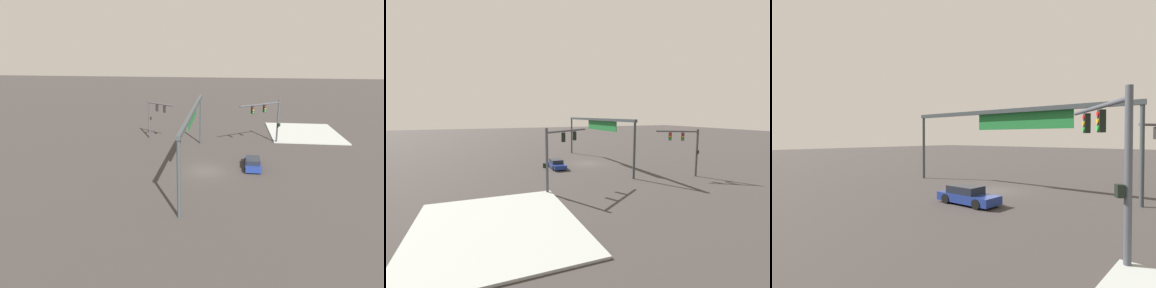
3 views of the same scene
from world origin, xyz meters
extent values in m
plane|color=#36312F|center=(0.00, 0.00, 0.00)|extent=(209.80, 209.80, 0.00)
cylinder|color=#3B3F47|center=(11.85, -9.16, 3.08)|extent=(0.25, 0.25, 6.16)
cylinder|color=#3B3F47|center=(9.95, -6.44, 5.72)|extent=(3.97, 5.56, 0.19)
cube|color=black|center=(10.37, -7.05, 5.10)|extent=(0.40, 0.41, 0.95)
cylinder|color=red|center=(10.24, -7.14, 5.40)|extent=(0.16, 0.20, 0.20)
cylinder|color=orange|center=(10.24, -7.14, 5.10)|extent=(0.16, 0.20, 0.20)
cylinder|color=green|center=(10.24, -7.14, 4.80)|extent=(0.16, 0.20, 0.20)
cube|color=black|center=(9.22, -5.41, 5.10)|extent=(0.40, 0.41, 0.95)
cylinder|color=red|center=(9.09, -5.50, 5.40)|extent=(0.16, 0.20, 0.20)
cylinder|color=orange|center=(9.09, -5.50, 5.10)|extent=(0.16, 0.20, 0.20)
cylinder|color=green|center=(9.09, -5.50, 4.80)|extent=(0.16, 0.20, 0.20)
cube|color=black|center=(11.64, -9.32, 2.63)|extent=(0.37, 0.38, 0.44)
cube|color=black|center=(10.36, 6.49, 4.75)|extent=(0.39, 0.41, 0.95)
cylinder|color=#333B3E|center=(-10.34, 1.45, 3.24)|extent=(0.28, 0.28, 6.48)
cylinder|color=#333B3E|center=(10.34, 1.45, 3.24)|extent=(0.28, 0.28, 6.48)
cube|color=#333B3E|center=(0.00, 1.45, 6.66)|extent=(21.08, 0.35, 0.35)
cube|color=#1A672C|center=(1.51, 1.67, 5.90)|extent=(8.77, 0.08, 1.61)
cube|color=navy|center=(1.53, -5.16, 0.44)|extent=(4.29, 1.79, 0.55)
cube|color=black|center=(1.28, -5.15, 0.96)|extent=(2.24, 1.55, 0.50)
cylinder|color=black|center=(2.87, -4.39, 0.32)|extent=(0.64, 0.23, 0.64)
cylinder|color=black|center=(2.83, -5.98, 0.32)|extent=(0.64, 0.23, 0.64)
cylinder|color=black|center=(0.23, -4.33, 0.32)|extent=(0.64, 0.23, 0.64)
cylinder|color=black|center=(0.20, -5.92, 0.32)|extent=(0.64, 0.23, 0.64)
camera|label=1|loc=(-33.60, -2.13, 13.37)|focal=30.69mm
camera|label=2|loc=(34.13, -14.91, 7.40)|focal=23.35mm
camera|label=3|loc=(14.25, -20.30, 4.43)|focal=28.16mm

